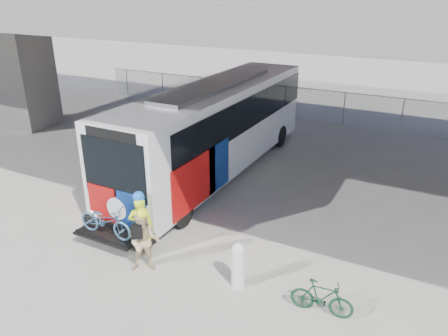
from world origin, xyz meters
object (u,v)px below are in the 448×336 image
Objects in this scene: bollard at (238,264)px; cyclist_hivis at (141,225)px; bike_parked at (322,298)px; cyclist_tan at (144,241)px; bus at (216,122)px.

cyclist_hivis is (-3.01, 0.00, 0.29)m from bollard.
cyclist_tan is at bearing 91.47° from bike_parked.
bus is 7.65m from bollard.
cyclist_hivis is at bearing 85.07° from bike_parked.
cyclist_tan is (1.57, -6.84, -1.22)m from bus.
cyclist_hivis is at bearing 180.00° from bollard.
cyclist_tan is at bearing -168.18° from bollard.
bus is 8.79× the size of bike_parked.
cyclist_tan reaches higher than bollard.
bollard is at bearing 85.07° from bike_parked.
bollard is 2.17m from bike_parked.
cyclist_tan is 1.28× the size of bike_parked.
cyclist_hivis is 0.73m from cyclist_tan.
cyclist_hivis reaches higher than bollard.
bus is at bearing 122.80° from bollard.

